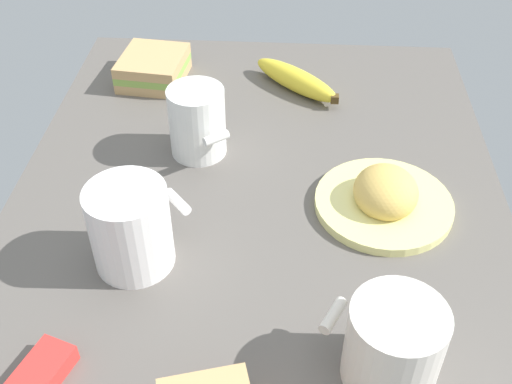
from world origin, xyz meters
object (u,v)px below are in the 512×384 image
at_px(coffee_mug_spare, 393,344).
at_px(banana, 296,80).
at_px(sandwich_side, 153,68).
at_px(coffee_mug_black, 197,121).
at_px(plate_of_food, 385,197).
at_px(coffee_mug_milky, 130,227).

relative_size(coffee_mug_spare, banana, 0.77).
height_order(coffee_mug_spare, banana, coffee_mug_spare).
distance_m(coffee_mug_spare, sandwich_side, 0.63).
height_order(coffee_mug_black, banana, coffee_mug_black).
xyz_separation_m(coffee_mug_spare, banana, (0.52, 0.10, -0.03)).
bearing_deg(plate_of_food, sandwich_side, 49.98).
bearing_deg(coffee_mug_spare, sandwich_side, 31.63).
relative_size(plate_of_food, banana, 1.15).
distance_m(coffee_mug_milky, sandwich_side, 0.41).
bearing_deg(banana, sandwich_side, 86.10).
xyz_separation_m(coffee_mug_black, coffee_mug_spare, (-0.35, -0.23, -0.00)).
xyz_separation_m(plate_of_food, coffee_mug_milky, (-0.11, 0.29, 0.04)).
bearing_deg(banana, coffee_mug_black, 142.39).
relative_size(plate_of_food, coffee_mug_milky, 1.58).
relative_size(plate_of_food, sandwich_side, 1.45).
height_order(coffee_mug_milky, sandwich_side, coffee_mug_milky).
bearing_deg(coffee_mug_black, coffee_mug_milky, 168.00).
bearing_deg(coffee_mug_spare, banana, 10.51).
xyz_separation_m(coffee_mug_milky, sandwich_side, (0.40, 0.05, -0.03)).
height_order(plate_of_food, coffee_mug_black, coffee_mug_black).
bearing_deg(coffee_mug_spare, coffee_mug_black, 33.57).
bearing_deg(plate_of_food, coffee_mug_spare, 175.59).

